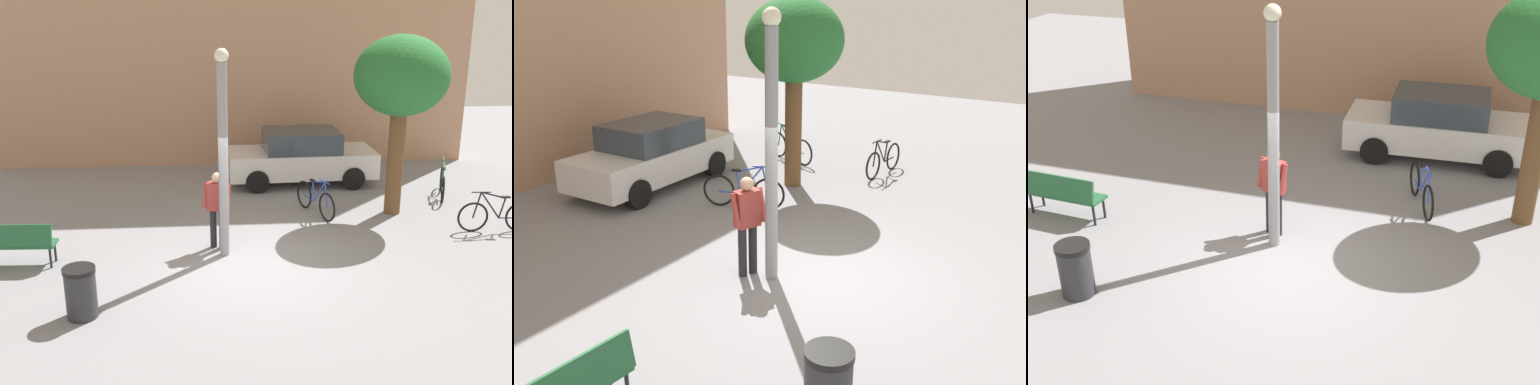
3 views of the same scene
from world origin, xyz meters
The scene contains 7 objects.
ground_plane centered at (0.00, 0.00, 0.00)m, with size 36.00×36.00×0.00m, color gray.
lamppost centered at (-0.51, 0.58, 2.23)m, with size 0.28×0.28×4.20m.
person_by_lamppost centered at (-0.64, 0.96, 0.97)m, with size 0.63×0.43×1.67m.
park_bench centered at (-4.67, 0.31, 0.55)m, with size 1.62×0.54×0.92m.
bicycle_blue centered at (1.79, 2.86, 0.38)m, with size 0.68×1.71×0.97m.
parked_car_white centered at (1.83, 5.57, 0.77)m, with size 4.26×1.94×1.55m.
trash_bin centered at (-2.95, -1.80, 0.45)m, with size 0.54×0.54×0.89m.
Camera 3 is at (2.67, -8.73, 5.87)m, focal length 44.71 mm.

